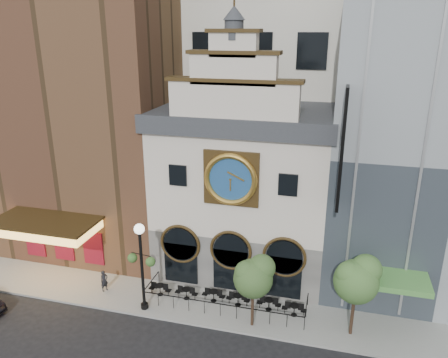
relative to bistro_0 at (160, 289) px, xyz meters
name	(u,v)px	position (x,y,z in m)	size (l,w,h in m)	color
ground	(215,330)	(4.62, -2.40, -0.61)	(120.00, 120.00, 0.00)	black
sidewalk	(225,305)	(4.62, 0.10, -0.54)	(44.00, 5.00, 0.15)	gray
clock_building	(244,186)	(4.62, 5.43, 6.07)	(12.60, 8.78, 18.65)	#605E5B
theater_building	(93,94)	(-8.38, 7.56, 11.99)	(14.00, 15.60, 25.00)	brown
retail_building	(439,144)	(17.61, 7.59, 9.53)	(14.00, 14.40, 20.00)	gray
cafe_railing	(225,298)	(4.62, 0.10, -0.01)	(10.60, 2.60, 0.90)	black
bistro_0	(160,289)	(0.00, 0.00, 0.00)	(1.58, 0.68, 0.90)	black
bistro_1	(186,293)	(1.90, 0.04, 0.00)	(1.58, 0.68, 0.90)	black
bistro_2	(214,295)	(3.75, 0.25, 0.00)	(1.58, 0.68, 0.90)	black
bistro_3	(238,299)	(5.44, 0.23, 0.00)	(1.58, 0.68, 0.90)	black
bistro_4	(269,304)	(7.50, 0.26, 0.00)	(1.58, 0.68, 0.90)	black
bistro_5	(294,309)	(9.16, 0.08, 0.00)	(1.58, 0.68, 0.90)	black
pedestrian	(104,281)	(-3.95, -0.50, 0.31)	(0.57, 0.37, 1.55)	black
lamppost	(141,258)	(-0.41, -1.66, 3.29)	(1.93, 0.77, 6.06)	black
tree_left	(254,275)	(6.80, -1.50, 3.03)	(2.47, 2.38, 4.76)	#382619
tree_right	(357,278)	(12.69, -0.76, 3.34)	(2.69, 2.59, 5.19)	#382619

